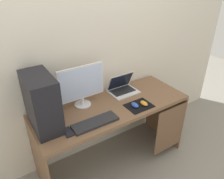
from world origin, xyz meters
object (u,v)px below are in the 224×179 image
(pc_tower, at_px, (42,103))
(laptop, at_px, (122,88))
(monitor, at_px, (82,85))
(mouse_right, at_px, (144,103))
(mouse_left, at_px, (135,105))
(keyboard, at_px, (95,122))
(cell_phone, at_px, (68,132))

(pc_tower, bearing_deg, laptop, 8.20)
(pc_tower, bearing_deg, monitor, 15.62)
(monitor, bearing_deg, laptop, 1.65)
(pc_tower, height_order, monitor, pc_tower)
(mouse_right, bearing_deg, pc_tower, 167.10)
(mouse_right, bearing_deg, monitor, 147.19)
(mouse_left, bearing_deg, keyboard, -177.49)
(mouse_left, bearing_deg, cell_phone, -179.89)
(keyboard, height_order, mouse_left, mouse_left)
(mouse_right, relative_size, cell_phone, 0.74)
(keyboard, bearing_deg, pc_tower, 151.12)
(laptop, relative_size, cell_phone, 2.33)
(laptop, height_order, keyboard, laptop)
(cell_phone, bearing_deg, laptop, 22.21)
(laptop, distance_m, mouse_left, 0.33)
(pc_tower, bearing_deg, mouse_right, -12.90)
(monitor, bearing_deg, pc_tower, -164.38)
(monitor, relative_size, cell_phone, 3.58)
(pc_tower, xyz_separation_m, laptop, (0.91, 0.13, -0.20))
(keyboard, bearing_deg, laptop, 32.46)
(mouse_left, distance_m, mouse_right, 0.10)
(pc_tower, bearing_deg, cell_phone, -56.46)
(mouse_left, height_order, cell_phone, mouse_left)
(keyboard, bearing_deg, cell_phone, 175.75)
(laptop, distance_m, cell_phone, 0.85)
(monitor, height_order, mouse_left, monitor)
(monitor, xyz_separation_m, mouse_left, (0.42, -0.30, -0.20))
(pc_tower, xyz_separation_m, cell_phone, (0.13, -0.19, -0.23))
(monitor, xyz_separation_m, cell_phone, (-0.29, -0.31, -0.22))
(laptop, bearing_deg, mouse_left, -103.25)
(monitor, height_order, keyboard, monitor)
(laptop, bearing_deg, mouse_right, -86.64)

